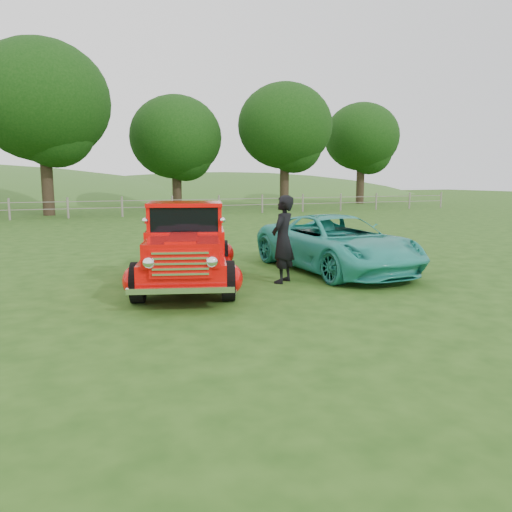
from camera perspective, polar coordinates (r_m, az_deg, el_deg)
name	(u,v)px	position (r m, az deg, el deg)	size (l,w,h in m)	color
ground	(281,300)	(9.45, 2.91, -5.08)	(140.00, 140.00, 0.00)	#204512
distant_hills	(50,233)	(68.09, -22.44, 2.48)	(116.00, 60.00, 18.00)	#306224
fence_line	(122,207)	(30.58, -15.06, 5.47)	(48.00, 0.12, 1.20)	gray
tree_near_west	(42,101)	(33.59, -23.26, 15.94)	(8.00, 8.00, 10.42)	black
tree_near_east	(176,137)	(38.45, -9.15, 13.23)	(6.80, 6.80, 8.33)	black
tree_mid_east	(285,126)	(39.33, 3.32, 14.58)	(7.20, 7.20, 9.44)	black
tree_far_east	(362,137)	(46.37, 11.99, 13.15)	(6.60, 6.60, 8.86)	black
red_pickup	(186,248)	(10.77, -7.99, 0.90)	(3.23, 5.28, 1.78)	black
teal_sedan	(336,243)	(12.46, 9.14, 1.45)	(2.28, 4.95, 1.38)	teal
man	(283,239)	(10.88, 3.09, 1.91)	(0.70, 0.46, 1.91)	black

